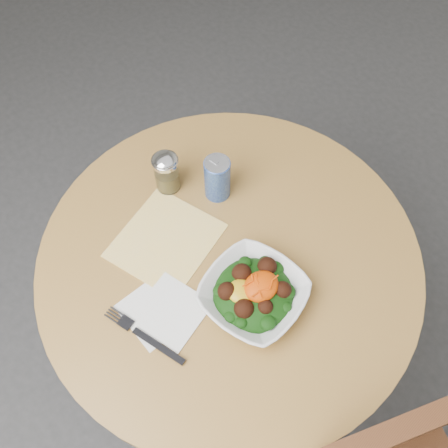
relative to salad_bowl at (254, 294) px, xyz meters
The scene contains 8 objects.
ground 0.79m from the salad_bowl, 76.50° to the left, with size 6.00×6.00×0.00m, color #323235.
table 0.26m from the salad_bowl, 76.50° to the left, with size 0.90×0.90×0.75m.
cloth_napkin 0.25m from the salad_bowl, 104.95° to the left, with size 0.23×0.21×0.00m, color #F7AE0D.
paper_napkins 0.20m from the salad_bowl, 149.17° to the left, with size 0.18×0.18×0.00m.
salad_bowl is the anchor object (origin of this frame).
fork 0.25m from the salad_bowl, 160.25° to the left, with size 0.08×0.20×0.00m.
spice_shaker 0.37m from the salad_bowl, 84.75° to the left, with size 0.06×0.06×0.12m.
beverage_can 0.30m from the salad_bowl, 66.74° to the left, with size 0.06×0.06×0.12m.
Camera 1 is at (-0.35, -0.41, 1.79)m, focal length 40.00 mm.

